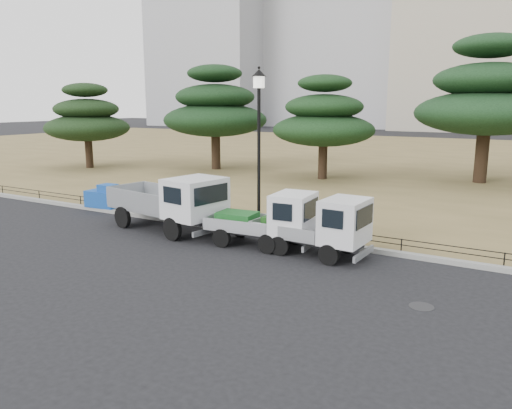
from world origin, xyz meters
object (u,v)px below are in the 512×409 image
Objects in this scene: truck_kei_front at (268,220)px; truck_kei_rear at (318,226)px; truck_large at (171,200)px; tarp_pile at (106,197)px; street_lamp at (259,123)px.

truck_kei_front is 1.82m from truck_kei_rear.
truck_large is 3.15× the size of tarp_pile.
street_lamp is 3.54× the size of tarp_pile.
truck_large is 5.37m from tarp_pile.
street_lamp is at bearing 156.44° from truck_kei_rear.
truck_large is 4.46m from street_lamp.
tarp_pile is (-5.12, 1.52, -0.63)m from truck_large.
truck_kei_rear is at bearing -26.20° from street_lamp.
street_lamp reaches higher than truck_kei_front.
truck_large is at bearing -155.60° from street_lamp.
truck_kei_rear is 11.36m from tarp_pile.
street_lamp is (3.07, 1.39, 2.92)m from truck_large.
street_lamp is at bearing 125.21° from truck_kei_front.
street_lamp reaches higher than tarp_pile.
truck_kei_rear is at bearing -5.21° from truck_kei_front.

